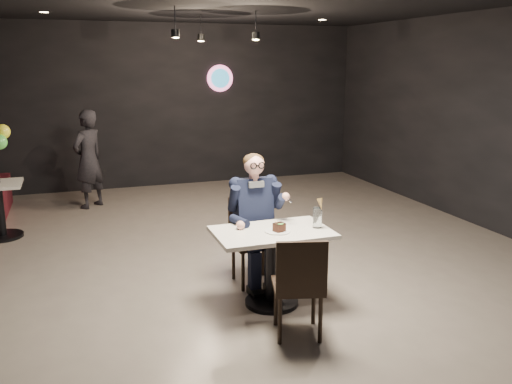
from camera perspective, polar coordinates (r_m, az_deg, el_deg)
name	(u,v)px	position (r m, az deg, el deg)	size (l,w,h in m)	color
floor	(258,262)	(6.45, 0.18, -7.39)	(9.00, 9.00, 0.00)	slate
wall_sign	(220,78)	(10.54, -3.82, 11.86)	(0.50, 0.06, 0.50)	pink
pendant_lights	(211,19)	(7.96, -4.80, 17.65)	(1.40, 1.20, 0.36)	black
main_table	(272,268)	(5.26, 1.68, -7.97)	(1.10, 0.70, 0.75)	white
chair_far	(253,242)	(5.72, -0.28, -5.27)	(0.42, 0.46, 0.92)	black
chair_near	(298,284)	(4.69, 4.43, -9.63)	(0.42, 0.46, 0.92)	black
seated_man	(253,218)	(5.64, -0.28, -2.77)	(0.60, 0.80, 1.44)	black
dessert_plate	(278,231)	(5.10, 2.29, -4.14)	(0.24, 0.24, 0.01)	white
cake_slice	(279,228)	(5.07, 2.46, -3.77)	(0.10, 0.08, 0.07)	black
mint_leaf	(281,224)	(5.03, 2.61, -3.38)	(0.06, 0.04, 0.01)	green
sundae_glass	(317,218)	(5.23, 6.48, -2.71)	(0.09, 0.09, 0.20)	silver
wafer_cone	(321,204)	(5.18, 6.82, -1.29)	(0.06, 0.06, 0.11)	#B28449
passerby	(88,159)	(9.07, -17.22, 3.31)	(0.57, 0.38, 1.58)	black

